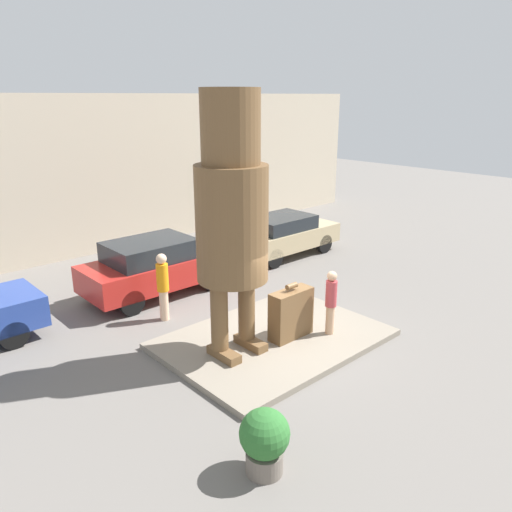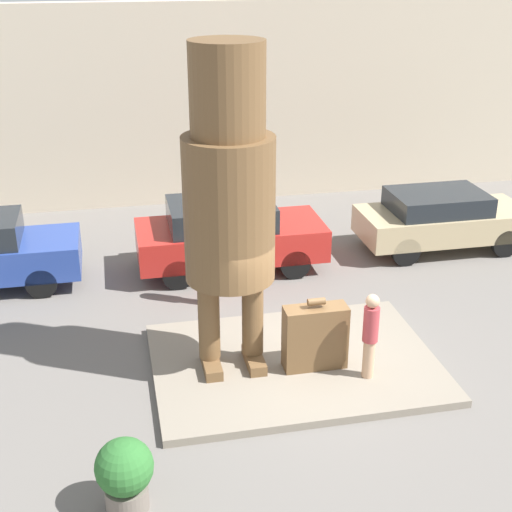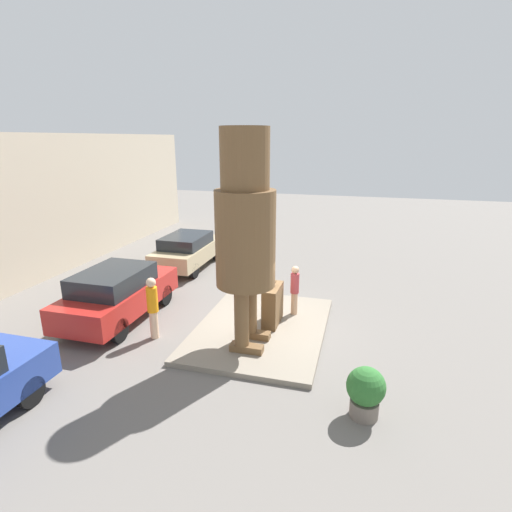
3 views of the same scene
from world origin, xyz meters
name	(u,v)px [view 1 (image 1 of 3)]	position (x,y,z in m)	size (l,w,h in m)	color
ground_plane	(274,342)	(0.00, 0.00, 0.00)	(60.00, 60.00, 0.00)	slate
pedestal	(274,339)	(0.00, 0.00, 0.07)	(5.12, 3.70, 0.14)	gray
building_backdrop	(85,176)	(0.00, 9.78, 2.86)	(28.00, 0.60, 5.71)	beige
statue_figure	(232,207)	(-1.14, 0.13, 3.44)	(1.53, 1.53, 5.64)	brown
giant_suitcase	(291,314)	(0.29, -0.27, 0.74)	(1.12, 0.42, 1.36)	brown
tourist	(331,300)	(1.11, -0.78, 1.01)	(0.27, 0.27, 1.59)	tan
parked_car_red	(156,266)	(-0.43, 4.52, 0.89)	(4.36, 1.89, 1.68)	#B2231E
parked_car_tan	(283,234)	(5.02, 4.64, 0.82)	(4.21, 1.80, 1.51)	tan
planter_pot	(265,439)	(-3.14, -3.00, 0.60)	(0.79, 0.79, 1.10)	#70665B
worker_hivis	(163,284)	(-1.24, 2.84, 1.00)	(0.31, 0.31, 1.82)	beige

